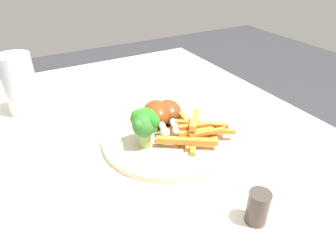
# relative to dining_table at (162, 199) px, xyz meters

# --- Properties ---
(dining_table) EXTENTS (1.00, 0.69, 0.74)m
(dining_table) POSITION_rel_dining_table_xyz_m (0.00, 0.00, 0.00)
(dining_table) COLOR silver
(dining_table) RESTS_ON ground_plane
(dinner_plate) EXTENTS (0.25, 0.25, 0.01)m
(dinner_plate) POSITION_rel_dining_table_xyz_m (-0.02, 0.02, 0.13)
(dinner_plate) COLOR beige
(dinner_plate) RESTS_ON dining_table
(broccoli_floret_front) EXTENTS (0.04, 0.04, 0.06)m
(broccoli_floret_front) POSITION_rel_dining_table_xyz_m (-0.01, -0.03, 0.18)
(broccoli_floret_front) COLOR #93AB57
(broccoli_floret_front) RESTS_ON dinner_plate
(broccoli_floret_middle) EXTENTS (0.05, 0.05, 0.07)m
(broccoli_floret_middle) POSITION_rel_dining_table_xyz_m (-0.02, -0.02, 0.18)
(broccoli_floret_middle) COLOR #7FB660
(broccoli_floret_middle) RESTS_ON dinner_plate
(carrot_fries_pile) EXTENTS (0.12, 0.14, 0.04)m
(carrot_fries_pile) POSITION_rel_dining_table_xyz_m (0.01, 0.06, 0.15)
(carrot_fries_pile) COLOR orange
(carrot_fries_pile) RESTS_ON dinner_plate
(chicken_drumstick_near) EXTENTS (0.12, 0.07, 0.04)m
(chicken_drumstick_near) POSITION_rel_dining_table_xyz_m (-0.06, 0.05, 0.16)
(chicken_drumstick_near) COLOR #4B2210
(chicken_drumstick_near) RESTS_ON dinner_plate
(chicken_drumstick_far) EXTENTS (0.12, 0.07, 0.05)m
(chicken_drumstick_far) POSITION_rel_dining_table_xyz_m (-0.06, 0.02, 0.16)
(chicken_drumstick_far) COLOR #5F220C
(chicken_drumstick_far) RESTS_ON dinner_plate
(fork) EXTENTS (0.16, 0.12, 0.00)m
(fork) POSITION_rel_dining_table_xyz_m (-0.35, 0.11, 0.13)
(fork) COLOR silver
(fork) RESTS_ON dining_table
(water_glass) EXTENTS (0.07, 0.07, 0.13)m
(water_glass) POSITION_rel_dining_table_xyz_m (-0.27, -0.19, 0.19)
(water_glass) COLOR silver
(water_glass) RESTS_ON dining_table
(pepper_shaker) EXTENTS (0.03, 0.03, 0.05)m
(pepper_shaker) POSITION_rel_dining_table_xyz_m (0.21, 0.03, 0.15)
(pepper_shaker) COLOR #423833
(pepper_shaker) RESTS_ON dining_table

